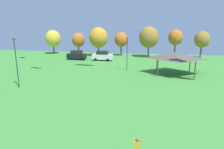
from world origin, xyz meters
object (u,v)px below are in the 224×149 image
at_px(treeline_tree_2, 98,38).
at_px(treeline_tree_1, 78,40).
at_px(treeline_tree_3, 121,40).
at_px(person_standing_near_foreground, 137,148).
at_px(parked_car_second_from_left, 103,56).
at_px(treeline_tree_5, 176,38).
at_px(light_post_0, 16,60).
at_px(treeline_tree_6, 202,39).
at_px(treeline_tree_4, 149,37).
at_px(treeline_tree_0, 53,39).
at_px(parked_car_leftmost, 77,55).
at_px(park_pavilion, 175,56).
at_px(light_post_1, 127,52).

bearing_deg(treeline_tree_2, treeline_tree_1, 173.18).
distance_m(treeline_tree_1, treeline_tree_2, 6.09).
bearing_deg(treeline_tree_2, treeline_tree_3, 17.90).
height_order(person_standing_near_foreground, parked_car_second_from_left, parked_car_second_from_left).
bearing_deg(treeline_tree_2, treeline_tree_5, 6.46).
relative_size(light_post_0, treeline_tree_6, 0.96).
xyz_separation_m(person_standing_near_foreground, treeline_tree_1, (-19.76, 42.30, 3.23)).
height_order(treeline_tree_4, treeline_tree_6, treeline_tree_4).
distance_m(treeline_tree_0, treeline_tree_2, 14.07).
relative_size(person_standing_near_foreground, light_post_0, 0.25).
bearing_deg(light_post_0, person_standing_near_foreground, -35.53).
bearing_deg(parked_car_second_from_left, treeline_tree_4, 37.20).
relative_size(person_standing_near_foreground, parked_car_second_from_left, 0.34).
bearing_deg(parked_car_leftmost, treeline_tree_1, 109.64).
distance_m(person_standing_near_foreground, park_pavilion, 24.46).
relative_size(person_standing_near_foreground, park_pavilion, 0.22).
distance_m(light_post_0, treeline_tree_3, 32.84).
bearing_deg(treeline_tree_3, light_post_1, -77.70).
xyz_separation_m(light_post_0, treeline_tree_2, (2.70, 29.82, 1.30)).
distance_m(person_standing_near_foreground, treeline_tree_3, 44.32).
xyz_separation_m(person_standing_near_foreground, light_post_0, (-16.46, 11.76, 2.71)).
xyz_separation_m(light_post_0, treeline_tree_5, (22.61, 32.08, 1.41)).
relative_size(treeline_tree_1, treeline_tree_3, 0.96).
bearing_deg(treeline_tree_5, treeline_tree_3, -178.48).
bearing_deg(person_standing_near_foreground, light_post_0, 122.00).
distance_m(light_post_1, treeline_tree_2, 19.54).
xyz_separation_m(parked_car_leftmost, treeline_tree_6, (29.74, 8.61, 3.54)).
bearing_deg(park_pavilion, treeline_tree_3, 122.16).
relative_size(treeline_tree_0, treeline_tree_6, 1.01).
height_order(parked_car_second_from_left, treeline_tree_6, treeline_tree_6).
xyz_separation_m(light_post_1, treeline_tree_2, (-9.89, 16.78, 1.53)).
bearing_deg(person_standing_near_foreground, treeline_tree_3, 77.89).
xyz_separation_m(treeline_tree_0, treeline_tree_3, (19.80, 0.33, -0.06)).
distance_m(park_pavilion, light_post_1, 8.23).
bearing_deg(treeline_tree_0, parked_car_second_from_left, -27.04).
xyz_separation_m(light_post_0, treeline_tree_1, (-3.30, 30.54, 0.52)).
bearing_deg(light_post_1, light_post_0, -133.99).
height_order(light_post_1, treeline_tree_6, treeline_tree_6).
bearing_deg(parked_car_leftmost, parked_car_second_from_left, 2.18).
xyz_separation_m(treeline_tree_3, treeline_tree_5, (14.09, 0.37, 0.69)).
bearing_deg(treeline_tree_4, treeline_tree_6, 4.90).
xyz_separation_m(treeline_tree_2, treeline_tree_3, (5.82, 1.88, -0.57)).
relative_size(treeline_tree_2, treeline_tree_4, 0.97).
bearing_deg(person_standing_near_foreground, parked_car_leftmost, 94.19).
relative_size(light_post_1, treeline_tree_5, 0.84).
relative_size(treeline_tree_3, treeline_tree_4, 0.81).
bearing_deg(park_pavilion, parked_car_leftmost, 153.99).
bearing_deg(person_standing_near_foreground, treeline_tree_0, 100.28).
bearing_deg(treeline_tree_0, treeline_tree_3, 0.96).
bearing_deg(treeline_tree_3, treeline_tree_2, -162.10).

